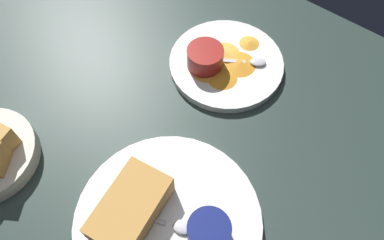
% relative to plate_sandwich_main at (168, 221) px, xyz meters
% --- Properties ---
extents(ground_plane, '(1.10, 1.10, 0.03)m').
position_rel_plate_sandwich_main_xyz_m(ground_plane, '(0.04, 0.10, -0.02)').
color(ground_plane, '#283833').
extents(plate_sandwich_main, '(0.29, 0.29, 0.02)m').
position_rel_plate_sandwich_main_xyz_m(plate_sandwich_main, '(0.00, 0.00, 0.00)').
color(plate_sandwich_main, white).
rests_on(plate_sandwich_main, ground_plane).
extents(sandwich_half_near, '(0.14, 0.10, 0.05)m').
position_rel_plate_sandwich_main_xyz_m(sandwich_half_near, '(-0.03, 0.05, 0.03)').
color(sandwich_half_near, '#C68C42').
rests_on(sandwich_half_near, plate_sandwich_main).
extents(ramekin_dark_sauce, '(0.06, 0.06, 0.04)m').
position_rel_plate_sandwich_main_xyz_m(ramekin_dark_sauce, '(0.02, -0.06, 0.03)').
color(ramekin_dark_sauce, navy).
rests_on(ramekin_dark_sauce, plate_sandwich_main).
extents(spoon_by_dark_ramekin, '(0.05, 0.10, 0.01)m').
position_rel_plate_sandwich_main_xyz_m(spoon_by_dark_ramekin, '(-0.00, -0.01, 0.01)').
color(spoon_by_dark_ramekin, silver).
rests_on(spoon_by_dark_ramekin, plate_sandwich_main).
extents(plate_chips_companion, '(0.23, 0.23, 0.02)m').
position_rel_plate_sandwich_main_xyz_m(plate_chips_companion, '(0.31, 0.11, 0.00)').
color(plate_chips_companion, white).
rests_on(plate_chips_companion, ground_plane).
extents(ramekin_light_gravy, '(0.07, 0.07, 0.04)m').
position_rel_plate_sandwich_main_xyz_m(ramekin_light_gravy, '(0.28, 0.14, 0.03)').
color(ramekin_light_gravy, maroon).
rests_on(ramekin_light_gravy, plate_chips_companion).
extents(spoon_by_gravy_ramekin, '(0.07, 0.09, 0.01)m').
position_rel_plate_sandwich_main_xyz_m(spoon_by_gravy_ramekin, '(0.34, 0.07, 0.01)').
color(spoon_by_gravy_ramekin, silver).
rests_on(spoon_by_gravy_ramekin, plate_chips_companion).
extents(plantain_chip_scatter, '(0.17, 0.12, 0.01)m').
position_rel_plate_sandwich_main_xyz_m(plantain_chip_scatter, '(0.31, 0.11, 0.01)').
color(plantain_chip_scatter, orange).
rests_on(plantain_chip_scatter, plate_chips_companion).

